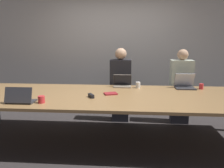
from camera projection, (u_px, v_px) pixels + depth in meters
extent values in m
plane|color=#383333|center=(108.00, 141.00, 3.45)|extent=(24.00, 24.00, 0.00)
cube|color=#BCB7B2|center=(115.00, 47.00, 4.90)|extent=(12.00, 0.06, 2.80)
cube|color=#9E7547|center=(108.00, 96.00, 3.30)|extent=(4.65, 1.48, 0.04)
cube|color=#333338|center=(22.00, 101.00, 2.92)|extent=(0.35, 0.20, 0.02)
cube|color=#333338|center=(18.00, 95.00, 2.82)|extent=(0.36, 0.08, 0.20)
cube|color=black|center=(18.00, 95.00, 2.83)|extent=(0.35, 0.07, 0.19)
cylinder|color=red|center=(41.00, 99.00, 2.88)|extent=(0.09, 0.09, 0.09)
cube|color=#333338|center=(185.00, 88.00, 3.73)|extent=(0.32, 0.25, 0.02)
cube|color=#333338|center=(184.00, 80.00, 3.78)|extent=(0.33, 0.11, 0.24)
cube|color=silver|center=(184.00, 80.00, 3.78)|extent=(0.32, 0.11, 0.24)
cube|color=#2D2D38|center=(179.00, 111.00, 4.21)|extent=(0.32, 0.24, 0.45)
cube|color=beige|center=(181.00, 80.00, 4.09)|extent=(0.40, 0.24, 0.76)
sphere|color=tan|center=(183.00, 55.00, 3.99)|extent=(0.20, 0.20, 0.20)
cylinder|color=red|center=(201.00, 86.00, 3.68)|extent=(0.07, 0.07, 0.09)
cube|color=gray|center=(122.00, 87.00, 3.84)|extent=(0.31, 0.20, 0.02)
cube|color=gray|center=(123.00, 80.00, 3.89)|extent=(0.32, 0.09, 0.20)
cube|color=black|center=(122.00, 80.00, 3.88)|extent=(0.31, 0.08, 0.19)
cube|color=#2D2D38|center=(120.00, 109.00, 4.32)|extent=(0.32, 0.24, 0.45)
cube|color=#232328|center=(121.00, 79.00, 4.20)|extent=(0.40, 0.24, 0.76)
sphere|color=tan|center=(121.00, 54.00, 4.10)|extent=(0.22, 0.22, 0.22)
cylinder|color=white|center=(138.00, 85.00, 3.77)|extent=(0.08, 0.08, 0.10)
cube|color=black|center=(91.00, 96.00, 3.16)|extent=(0.11, 0.15, 0.05)
cube|color=maroon|center=(111.00, 94.00, 3.34)|extent=(0.23, 0.20, 0.02)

